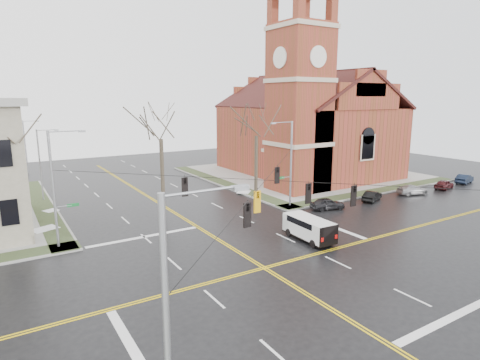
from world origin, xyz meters
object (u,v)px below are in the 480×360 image
signal_pole_ne (290,161)px  parked_car_d (444,184)px  streetlight_north_a (41,162)px  cargo_van (307,226)px  tree_ne (256,131)px  church (305,119)px  tree_nw_far (15,135)px  parked_car_a (327,204)px  parked_car_e (464,179)px  signal_pole_nw (56,186)px  parked_car_c (412,190)px  streetlight_north_b (26,144)px  signal_pole_sw (173,337)px  parked_car_b (372,196)px  tree_nw_near (161,134)px

signal_pole_ne → parked_car_d: (22.36, -3.75, -4.35)m
streetlight_north_a → cargo_van: size_ratio=1.62×
signal_pole_ne → tree_ne: tree_ne is taller
church → signal_pole_ne: 19.22m
signal_pole_ne → tree_nw_far: (-24.82, 2.28, 3.80)m
parked_car_a → parked_car_e: (25.26, -0.23, 0.01)m
signal_pole_ne → parked_car_a: size_ratio=2.46×
cargo_van → parked_car_e: cargo_van is taller
parked_car_e → parked_car_d: bearing=82.7°
parked_car_d → tree_nw_far: (-47.18, 6.03, 8.15)m
streetlight_north_a → parked_car_e: bearing=-21.5°
signal_pole_nw → parked_car_c: signal_pole_nw is taller
cargo_van → signal_pole_ne: bearing=61.9°
church → parked_car_e: (14.63, -16.45, -7.80)m
streetlight_north_b → parked_car_a: 46.74m
streetlight_north_b → parked_car_e: bearing=-38.4°
cargo_van → parked_car_e: 33.51m
cargo_van → signal_pole_sw: bearing=-139.1°
cargo_van → parked_car_e: (33.05, 5.49, -0.46)m
parked_car_d → parked_car_e: parked_car_e is taller
signal_pole_nw → cargo_van: (17.66, -8.66, -3.86)m
church → parked_car_c: (2.82, -16.77, -7.87)m
church → parked_car_b: (-3.86, -16.32, -7.85)m
signal_pole_nw → tree_nw_far: size_ratio=0.74×
parked_car_d → church: bearing=16.6°
signal_pole_sw → parked_car_b: size_ratio=2.55×
streetlight_north_a → cargo_van: 30.55m
signal_pole_ne → streetlight_north_a: bearing=143.1°
parked_car_d → tree_nw_near: tree_nw_near is taller
streetlight_north_b → tree_nw_near: size_ratio=0.70×
parked_car_e → tree_ne: tree_ne is taller
parked_car_b → parked_car_e: bearing=-113.1°
church → cargo_van: 29.58m
signal_pole_ne → signal_pole_sw: 32.28m
signal_pole_nw → tree_ne: (19.89, 2.24, 3.13)m
tree_nw_near → tree_ne: (10.46, -0.10, -0.23)m
parked_car_d → streetlight_north_b: bearing=36.7°
parked_car_b → parked_car_c: 6.69m
parked_car_d → tree_ne: size_ratio=0.32×
parked_car_c → parked_car_d: size_ratio=1.11×
signal_pole_ne → parked_car_e: bearing=-6.4°
streetlight_north_b → cargo_van: size_ratio=1.62×
signal_pole_nw → streetlight_north_a: 16.52m
church → tree_nw_near: size_ratio=2.40×
signal_pole_sw → tree_nw_far: tree_nw_far is taller
signal_pole_ne → tree_nw_near: (-13.22, 2.34, 3.36)m
tree_nw_far → tree_ne: (22.06, -0.04, -0.67)m
cargo_van → signal_pole_nw: bearing=155.7°
parked_car_e → tree_nw_far: (-52.89, 5.45, 8.12)m
tree_nw_far → parked_car_d: bearing=-7.3°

